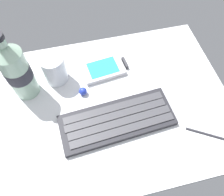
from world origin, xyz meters
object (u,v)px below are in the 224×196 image
at_px(keyboard, 119,120).
at_px(stylus_pen, 205,133).
at_px(handheld_device, 105,69).
at_px(water_bottle, 17,70).
at_px(trackball_mouse, 83,91).
at_px(juice_cup, 55,70).

height_order(keyboard, stylus_pen, keyboard).
xyz_separation_m(handheld_device, stylus_pen, (0.20, -0.25, -0.00)).
bearing_deg(water_bottle, trackball_mouse, -17.29).
relative_size(keyboard, trackball_mouse, 13.50).
distance_m(trackball_mouse, stylus_pen, 0.33).
distance_m(juice_cup, stylus_pen, 0.43).
bearing_deg(keyboard, stylus_pen, -22.58).
xyz_separation_m(handheld_device, trackball_mouse, (-0.08, -0.07, 0.00)).
bearing_deg(trackball_mouse, keyboard, -54.52).
bearing_deg(handheld_device, stylus_pen, -51.76).
distance_m(handheld_device, stylus_pen, 0.32).
bearing_deg(keyboard, water_bottle, 145.94).
height_order(handheld_device, water_bottle, water_bottle).
bearing_deg(water_bottle, juice_cup, 14.93).
bearing_deg(keyboard, juice_cup, 128.66).
distance_m(keyboard, trackball_mouse, 0.13).
relative_size(handheld_device, juice_cup, 1.57).
xyz_separation_m(juice_cup, water_bottle, (-0.08, -0.02, 0.05)).
bearing_deg(trackball_mouse, stylus_pen, -34.27).
height_order(keyboard, water_bottle, water_bottle).
bearing_deg(handheld_device, trackball_mouse, -139.60).
bearing_deg(water_bottle, handheld_device, 4.86).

